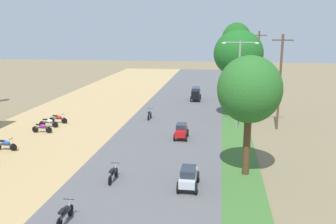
# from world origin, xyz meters

# --- Properties ---
(parked_motorbike_third) EXTENTS (1.80, 0.54, 0.94)m
(parked_motorbike_third) POSITION_xyz_m (-11.22, 14.68, 0.55)
(parked_motorbike_third) COLOR black
(parked_motorbike_third) RESTS_ON dirt_shoulder
(parked_motorbike_fourth) EXTENTS (1.80, 0.54, 0.94)m
(parked_motorbike_fourth) POSITION_xyz_m (-10.77, 19.40, 0.55)
(parked_motorbike_fourth) COLOR black
(parked_motorbike_fourth) RESTS_ON dirt_shoulder
(parked_motorbike_fifth) EXTENTS (1.80, 0.54, 0.94)m
(parked_motorbike_fifth) POSITION_xyz_m (-11.04, 21.16, 0.55)
(parked_motorbike_fifth) COLOR black
(parked_motorbike_fifth) RESTS_ON dirt_shoulder
(parked_motorbike_sixth) EXTENTS (1.80, 0.54, 0.94)m
(parked_motorbike_sixth) POSITION_xyz_m (-10.81, 22.62, 0.55)
(parked_motorbike_sixth) COLOR black
(parked_motorbike_sixth) RESTS_ON dirt_shoulder
(median_tree_nearest) EXTENTS (3.80, 3.80, 7.27)m
(median_tree_nearest) POSITION_xyz_m (5.93, 12.80, 5.30)
(median_tree_nearest) COLOR #4C351E
(median_tree_nearest) RESTS_ON median_strip
(median_tree_second) EXTENTS (4.70, 4.70, 8.65)m
(median_tree_second) POSITION_xyz_m (5.83, 26.87, 6.46)
(median_tree_second) COLOR #4C351E
(median_tree_second) RESTS_ON median_strip
(median_tree_third) EXTENTS (3.27, 3.27, 9.39)m
(median_tree_third) POSITION_xyz_m (5.79, 32.28, 7.34)
(median_tree_third) COLOR #4C351E
(median_tree_third) RESTS_ON median_strip
(streetlamp_near) EXTENTS (3.16, 0.20, 7.74)m
(streetlamp_near) POSITION_xyz_m (5.80, 23.44, 4.52)
(streetlamp_near) COLOR gray
(streetlamp_near) RESTS_ON median_strip
(streetlamp_mid) EXTENTS (3.16, 0.20, 7.61)m
(streetlamp_mid) POSITION_xyz_m (5.80, 35.19, 4.46)
(streetlamp_mid) COLOR gray
(streetlamp_mid) RESTS_ON median_strip
(utility_pole_near) EXTENTS (1.80, 0.20, 8.52)m
(utility_pole_near) POSITION_xyz_m (8.50, 35.39, 4.45)
(utility_pole_near) COLOR brown
(utility_pole_near) RESTS_ON ground
(utility_pole_far) EXTENTS (1.80, 0.20, 8.34)m
(utility_pole_far) POSITION_xyz_m (9.36, 23.80, 4.36)
(utility_pole_far) COLOR brown
(utility_pole_far) RESTS_ON ground
(car_sedan_silver) EXTENTS (1.10, 2.26, 1.19)m
(car_sedan_silver) POSITION_xyz_m (2.63, 10.27, 0.74)
(car_sedan_silver) COLOR #B7BCC1
(car_sedan_silver) RESTS_ON road_strip
(car_hatchback_red) EXTENTS (1.04, 2.00, 1.23)m
(car_hatchback_red) POSITION_xyz_m (1.22, 19.44, 0.75)
(car_hatchback_red) COLOR red
(car_hatchback_red) RESTS_ON road_strip
(car_van_black) EXTENTS (1.19, 2.41, 1.67)m
(car_van_black) POSITION_xyz_m (1.25, 35.40, 1.02)
(car_van_black) COLOR black
(car_van_black) RESTS_ON road_strip
(motorbike_ahead_second) EXTENTS (0.54, 1.80, 0.94)m
(motorbike_ahead_second) POSITION_xyz_m (-2.66, 5.70, 0.57)
(motorbike_ahead_second) COLOR black
(motorbike_ahead_second) RESTS_ON road_strip
(motorbike_ahead_third) EXTENTS (0.54, 1.80, 0.94)m
(motorbike_ahead_third) POSITION_xyz_m (-1.83, 10.58, 0.57)
(motorbike_ahead_third) COLOR black
(motorbike_ahead_third) RESTS_ON road_strip
(motorbike_ahead_fourth) EXTENTS (0.54, 1.80, 0.94)m
(motorbike_ahead_fourth) POSITION_xyz_m (-2.61, 25.51, 0.57)
(motorbike_ahead_fourth) COLOR black
(motorbike_ahead_fourth) RESTS_ON road_strip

